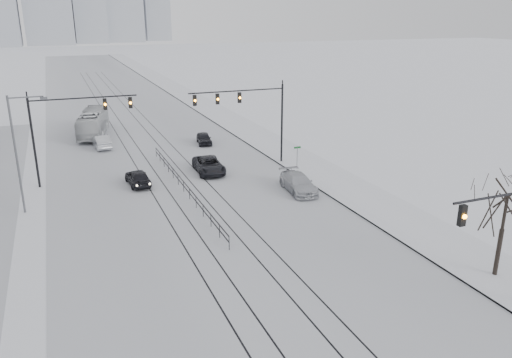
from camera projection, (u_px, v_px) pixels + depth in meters
name	position (u px, v px, depth m)	size (l,w,h in m)	color
road	(131.00, 124.00, 69.25)	(22.00, 260.00, 0.02)	silver
sidewalk_east	(223.00, 116.00, 74.01)	(5.00, 260.00, 0.16)	silver
curb	(207.00, 118.00, 73.14)	(0.10, 260.00, 0.12)	gray
tram_rails	(160.00, 161.00, 51.63)	(5.30, 180.00, 0.01)	black
traffic_mast_ne	(251.00, 109.00, 48.30)	(9.60, 0.37, 8.00)	black
traffic_mast_nw	(68.00, 122.00, 43.34)	(9.10, 0.37, 8.00)	black
street_light_west	(19.00, 146.00, 36.87)	(2.73, 0.25, 9.00)	#595B60
bare_tree	(506.00, 205.00, 27.59)	(4.40, 4.40, 6.10)	black
median_fence	(184.00, 186.00, 42.66)	(0.06, 24.00, 1.00)	black
street_sign	(297.00, 154.00, 48.26)	(0.70, 0.06, 2.40)	#595B60
sedan_sb_inner	(138.00, 178.00, 44.26)	(1.70, 4.23, 1.44)	black
sedan_sb_outer	(102.00, 142.00, 56.64)	(1.60, 4.58, 1.51)	silver
sedan_nb_front	(209.00, 165.00, 47.82)	(2.44, 5.29, 1.47)	black
sedan_nb_right	(298.00, 183.00, 42.67)	(2.11, 5.18, 1.50)	#B8BBC1
sedan_nb_far	(204.00, 139.00, 58.43)	(1.55, 3.84, 1.31)	black
box_truck	(93.00, 123.00, 62.46)	(2.61, 11.14, 3.10)	silver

